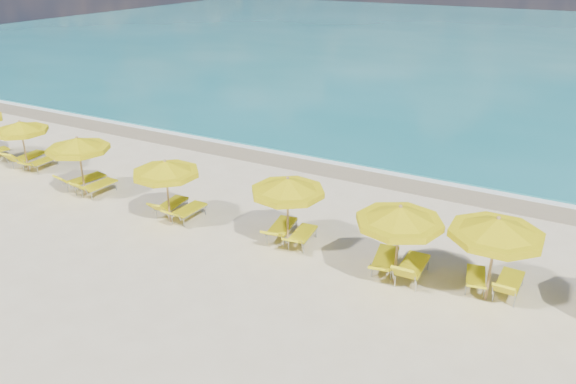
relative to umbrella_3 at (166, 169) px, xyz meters
The scene contains 23 objects.
ground_plane 4.21m from the umbrella_3, ahead, with size 120.00×120.00×0.00m, color beige.
ocean 48.56m from the umbrella_3, 85.64° to the left, with size 120.00×80.00×0.30m, color #156E77.
wet_sand_band 8.84m from the umbrella_3, 64.63° to the left, with size 120.00×2.60×0.01m, color tan.
foam_line 9.55m from the umbrella_3, 66.73° to the left, with size 120.00×1.20×0.03m, color white.
whitecap_near 17.65m from the umbrella_3, 97.57° to the left, with size 14.00×0.36×0.05m, color white.
umbrella_1 8.74m from the umbrella_3, behind, with size 2.81×2.81×2.25m.
umbrella_2 4.49m from the umbrella_3, behind, with size 2.58×2.58×2.38m.
umbrella_3 is the anchor object (origin of this frame).
umbrella_4 4.46m from the umbrella_3, ahead, with size 2.84×2.84×2.39m.
umbrella_5 8.20m from the umbrella_3, ahead, with size 2.72×2.72×2.47m.
umbrella_6 10.66m from the umbrella_3, ahead, with size 3.27×3.27×2.52m.
lounger_1_left 9.41m from the umbrella_3, behind, with size 0.88×2.01×0.94m.
lounger_1_right 8.60m from the umbrella_3, behind, with size 0.60×1.74×0.62m.
lounger_2_left 5.24m from the umbrella_3, behind, with size 0.98×2.03×0.90m.
lounger_2_right 4.44m from the umbrella_3, behind, with size 0.71×1.85×0.83m.
lounger_3_left 1.89m from the umbrella_3, 125.69° to the left, with size 0.76×1.82×0.82m.
lounger_3_right 1.88m from the umbrella_3, 46.09° to the left, with size 0.66×1.83×0.76m.
lounger_4_left 4.46m from the umbrella_3, 11.98° to the left, with size 0.95×2.02×0.79m.
lounger_4_right 5.19m from the umbrella_3, ahead, with size 0.77×1.84×0.71m.
lounger_5_left 7.92m from the umbrella_3, ahead, with size 0.93×2.00×0.70m.
lounger_5_right 8.74m from the umbrella_3, ahead, with size 0.73×1.97×0.96m.
lounger_6_left 10.46m from the umbrella_3, ahead, with size 0.82×1.70×0.64m.
lounger_6_right 11.31m from the umbrella_3, ahead, with size 0.68×1.82×0.86m.
Camera 1 is at (8.48, -13.87, 8.75)m, focal length 35.00 mm.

